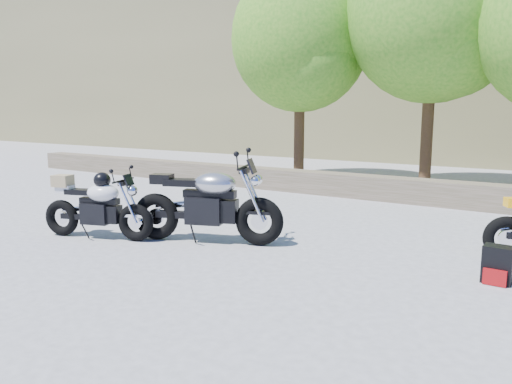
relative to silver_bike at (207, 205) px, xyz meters
The scene contains 7 objects.
ground 0.96m from the silver_bike, 57.99° to the right, with size 90.00×90.00×0.00m, color gray.
stone_wall 4.86m from the silver_bike, 85.09° to the left, with size 22.00×0.55×0.50m, color brown.
tree_decid_left 7.44m from the silver_bike, 107.00° to the left, with size 3.67×3.67×5.62m.
tree_decid_mid 7.82m from the silver_bike, 79.11° to the left, with size 4.08×4.08×6.24m.
silver_bike is the anchor object (origin of this frame).
white_bike 1.69m from the silver_bike, 154.56° to the right, with size 1.76×0.76×1.00m.
backpack 3.81m from the silver_bike, ahead, with size 0.32×0.27×0.42m.
Camera 1 is at (4.05, -4.82, 1.88)m, focal length 35.00 mm.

